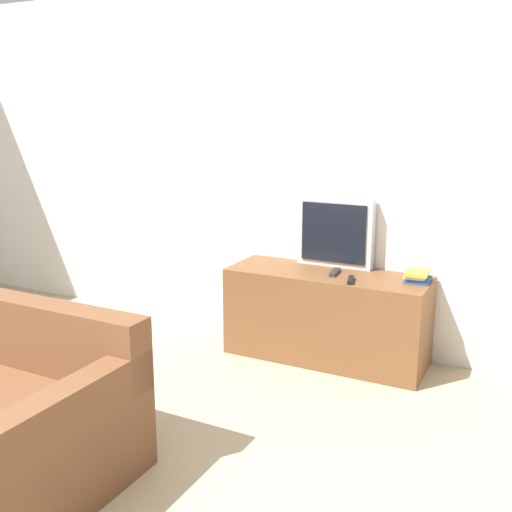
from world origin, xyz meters
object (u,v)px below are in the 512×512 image
(book_stack, at_px, (417,276))
(remote_secondary, at_px, (351,280))
(television, at_px, (335,232))
(remote_on_stand, at_px, (335,272))
(tv_stand, at_px, (326,316))

(book_stack, height_order, remote_secondary, book_stack)
(television, xyz_separation_m, remote_secondary, (0.23, -0.34, -0.23))
(remote_secondary, bearing_deg, remote_on_stand, 139.53)
(remote_on_stand, relative_size, remote_secondary, 1.13)
(book_stack, xyz_separation_m, remote_secondary, (-0.38, -0.20, -0.03))
(tv_stand, xyz_separation_m, remote_secondary, (0.21, -0.14, 0.32))
(tv_stand, xyz_separation_m, remote_on_stand, (0.05, -0.01, 0.32))
(tv_stand, bearing_deg, book_stack, 5.62)
(television, height_order, remote_secondary, television)
(tv_stand, distance_m, remote_on_stand, 0.33)
(tv_stand, distance_m, remote_secondary, 0.41)
(remote_secondary, bearing_deg, television, 124.69)
(book_stack, distance_m, remote_secondary, 0.43)
(remote_on_stand, bearing_deg, remote_secondary, -40.47)
(tv_stand, distance_m, television, 0.59)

